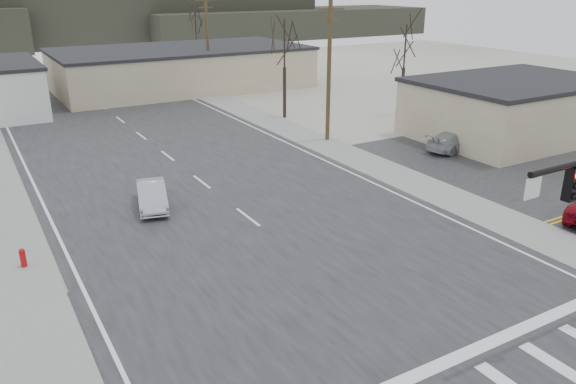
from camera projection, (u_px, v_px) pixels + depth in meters
name	position (u px, v px, depth m)	size (l,w,h in m)	color
ground	(342.00, 290.00, 21.32)	(140.00, 140.00, 0.00)	beige
main_road	(195.00, 177.00, 33.42)	(18.00, 110.00, 0.05)	black
cross_road	(342.00, 289.00, 21.31)	(90.00, 10.00, 0.04)	black
parking_lot	(544.00, 165.00, 35.61)	(18.00, 20.00, 0.03)	black
sidewalk_right	(302.00, 135.00, 42.46)	(3.00, 90.00, 0.06)	gray
fire_hydrant	(23.00, 258.00, 22.79)	(0.24, 0.24, 0.87)	#A50C0C
building_right_far	(182.00, 68.00, 60.81)	(26.30, 14.30, 4.30)	#BCAD90
building_lot	(513.00, 108.00, 41.58)	(14.30, 10.30, 4.30)	#BCAD90
upole_right_a	(329.00, 68.00, 39.44)	(2.20, 0.30, 10.00)	#4B3D23
upole_right_b	(207.00, 41.00, 57.20)	(2.20, 0.30, 10.00)	#4B3D23
tree_right_mid	(284.00, 46.00, 46.12)	(3.74, 3.74, 8.33)	#2F231D
tree_right_far	(196.00, 28.00, 68.42)	(3.52, 3.52, 7.84)	#2F231D
tree_lot	(405.00, 49.00, 47.50)	(3.52, 3.52, 7.84)	#2F231D
hill_center	(108.00, 18.00, 104.33)	(80.00, 18.00, 9.00)	#333026
hill_right	(287.00, 23.00, 116.64)	(60.00, 18.00, 5.50)	#333026
sedan_crossing	(152.00, 195.00, 28.74)	(1.40, 4.02, 1.32)	#A0A5AB
car_far_a	(135.00, 81.00, 60.31)	(2.27, 5.58, 1.62)	black
car_far_b	(13.00, 77.00, 63.58)	(1.78, 4.43, 1.51)	black
car_parked_dark_b	(538.00, 137.00, 39.16)	(1.58, 4.53, 1.49)	black
car_parked_silver	(455.00, 141.00, 38.45)	(1.86, 4.56, 1.32)	#979CA1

